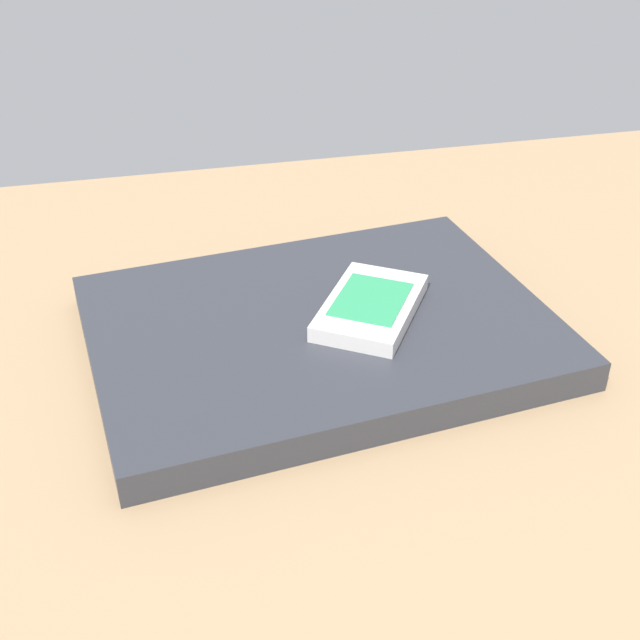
{
  "coord_description": "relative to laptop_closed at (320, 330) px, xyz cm",
  "views": [
    {
      "loc": [
        -14.56,
        -43.44,
        37.09
      ],
      "look_at": [
        -3.04,
        5.3,
        5.0
      ],
      "focal_mm": 46.77,
      "sensor_mm": 36.0,
      "label": 1
    }
  ],
  "objects": [
    {
      "name": "desk_surface",
      "position": [
        3.04,
        -5.3,
        -2.63
      ],
      "size": [
        120.0,
        80.0,
        3.0
      ],
      "primitive_type": "cube",
      "color": "tan",
      "rests_on": "ground"
    },
    {
      "name": "laptop_closed",
      "position": [
        0.0,
        0.0,
        0.0
      ],
      "size": [
        34.61,
        27.08,
        2.25
      ],
      "primitive_type": "cube",
      "rotation": [
        0.0,
        0.0,
        0.11
      ],
      "color": "#33353D",
      "rests_on": "desk_surface"
    },
    {
      "name": "cell_phone_on_laptop",
      "position": [
        3.61,
        -0.44,
        1.75
      ],
      "size": [
        10.37,
        11.48,
        1.32
      ],
      "color": "silver",
      "rests_on": "laptop_closed"
    }
  ]
}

